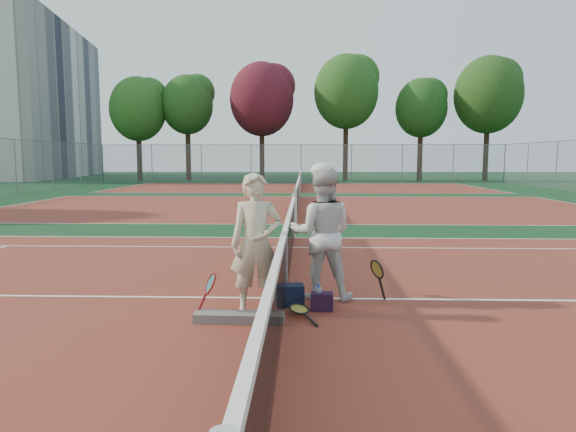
{
  "coord_description": "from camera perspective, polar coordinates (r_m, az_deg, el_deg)",
  "views": [
    {
      "loc": [
        0.26,
        -7.03,
        1.97
      ],
      "look_at": [
        0.0,
        1.05,
        1.05
      ],
      "focal_mm": 32.0,
      "sensor_mm": 36.0,
      "label": 1
    }
  ],
  "objects": [
    {
      "name": "tree_back_5",
      "position": [
        47.51,
        21.37,
        12.4
      ],
      "size": [
        5.65,
        5.65,
        10.49
      ],
      "color": "#382314",
      "rests_on": "ground"
    },
    {
      "name": "court_main",
      "position": [
        7.31,
        -0.26,
        -9.12
      ],
      "size": [
        23.77,
        10.97,
        0.01
      ],
      "primitive_type": "cube",
      "color": "maroon",
      "rests_on": "ground"
    },
    {
      "name": "player_b",
      "position": [
        7.14,
        3.77,
        -1.97
      ],
      "size": [
        0.94,
        0.75,
        1.84
      ],
      "primitive_type": "imported",
      "rotation": [
        0.0,
        0.0,
        3.08
      ],
      "color": "silver",
      "rests_on": "ground"
    },
    {
      "name": "net_cover_canvas",
      "position": [
        6.32,
        -5.45,
        -11.15
      ],
      "size": [
        1.09,
        0.28,
        0.11
      ],
      "primitive_type": "cube",
      "rotation": [
        0.0,
        0.0,
        -0.03
      ],
      "color": "#625D59",
      "rests_on": "ground"
    },
    {
      "name": "sports_bag_purple",
      "position": [
        6.75,
        3.78,
        -9.45
      ],
      "size": [
        0.29,
        0.2,
        0.23
      ],
      "primitive_type": "cube",
      "rotation": [
        0.0,
        0.0,
        -0.02
      ],
      "color": "black",
      "rests_on": "ground"
    },
    {
      "name": "net_far_a",
      "position": [
        20.59,
        1.11,
        2.43
      ],
      "size": [
        0.1,
        10.98,
        1.02
      ],
      "primitive_type": null,
      "color": "black",
      "rests_on": "ground"
    },
    {
      "name": "tree_back_3",
      "position": [
        45.43,
        6.49,
        13.52
      ],
      "size": [
        5.52,
        5.52,
        10.76
      ],
      "color": "#382314",
      "rests_on": "ground"
    },
    {
      "name": "net_far_b",
      "position": [
        34.07,
        1.39,
        4.04
      ],
      "size": [
        0.1,
        10.98,
        1.02
      ],
      "primitive_type": null,
      "color": "black",
      "rests_on": "ground"
    },
    {
      "name": "ground",
      "position": [
        7.31,
        -0.26,
        -9.14
      ],
      "size": [
        130.0,
        130.0,
        0.0
      ],
      "primitive_type": "plane",
      "color": "#0D3217",
      "rests_on": "ground"
    },
    {
      "name": "racket_black_held",
      "position": [
        7.2,
        9.83,
        -7.12
      ],
      "size": [
        0.34,
        0.35,
        0.58
      ],
      "primitive_type": null,
      "rotation": [
        0.0,
        0.0,
        3.74
      ],
      "color": "black",
      "rests_on": "ground"
    },
    {
      "name": "court_far_b",
      "position": [
        34.09,
        1.39,
        3.19
      ],
      "size": [
        23.77,
        10.97,
        0.01
      ],
      "primitive_type": "cube",
      "color": "maroon",
      "rests_on": "ground"
    },
    {
      "name": "tree_back_4",
      "position": [
        45.86,
        14.58,
        11.5
      ],
      "size": [
        4.35,
        4.35,
        8.67
      ],
      "color": "#382314",
      "rests_on": "ground"
    },
    {
      "name": "sports_bag_navy",
      "position": [
        6.93,
        0.22,
        -8.8
      ],
      "size": [
        0.39,
        0.29,
        0.29
      ],
      "primitive_type": "cube",
      "rotation": [
        0.0,
        0.0,
        0.13
      ],
      "color": "black",
      "rests_on": "ground"
    },
    {
      "name": "player_a",
      "position": [
        6.5,
        -3.57,
        -3.08
      ],
      "size": [
        0.7,
        0.52,
        1.78
      ],
      "primitive_type": "imported",
      "rotation": [
        0.0,
        0.0,
        0.15
      ],
      "color": "beige",
      "rests_on": "ground"
    },
    {
      "name": "net_main",
      "position": [
        7.19,
        -0.27,
        -5.23
      ],
      "size": [
        0.1,
        10.98,
        1.02
      ],
      "primitive_type": null,
      "color": "black",
      "rests_on": "ground"
    },
    {
      "name": "racket_spare",
      "position": [
        6.5,
        1.24,
        -10.55
      ],
      "size": [
        0.52,
        0.65,
        0.13
      ],
      "primitive_type": null,
      "rotation": [
        0.0,
        0.0,
        2.06
      ],
      "color": "black",
      "rests_on": "ground"
    },
    {
      "name": "water_bottle",
      "position": [
        6.77,
        3.38,
        -9.11
      ],
      "size": [
        0.09,
        0.09,
        0.3
      ],
      "primitive_type": "cylinder",
      "color": "#C4E0F8",
      "rests_on": "ground"
    },
    {
      "name": "apartment_block",
      "position": [
        58.6,
        -27.58,
        11.19
      ],
      "size": [
        12.96,
        23.18,
        15.0
      ],
      "primitive_type": "cube",
      "rotation": [
        0.0,
        0.0,
        0.14
      ],
      "color": "beige",
      "rests_on": "ground"
    },
    {
      "name": "racket_red",
      "position": [
        6.48,
        -8.6,
        -8.73
      ],
      "size": [
        0.37,
        0.36,
        0.56
      ],
      "primitive_type": null,
      "rotation": [
        0.0,
        0.0,
        0.43
      ],
      "color": "maroon",
      "rests_on": "ground"
    },
    {
      "name": "tree_back_0",
      "position": [
        46.26,
        -16.35,
        11.3
      ],
      "size": [
        4.73,
        4.73,
        8.8
      ],
      "color": "#382314",
      "rests_on": "ground"
    },
    {
      "name": "tree_back_1",
      "position": [
        45.98,
        -11.13,
        11.99
      ],
      "size": [
        4.43,
        4.43,
        9.06
      ],
      "color": "#382314",
      "rests_on": "ground"
    },
    {
      "name": "tree_back_maroon",
      "position": [
        45.16,
        -2.94,
        12.8
      ],
      "size": [
        5.5,
        5.5,
        10.12
      ],
      "color": "#382314",
      "rests_on": "ground"
    },
    {
      "name": "court_far_a",
      "position": [
        20.63,
        1.1,
        1.02
      ],
      "size": [
        23.77,
        10.97,
        0.01
      ],
      "primitive_type": "cube",
      "color": "maroon",
      "rests_on": "ground"
    },
    {
      "name": "fence_back",
      "position": [
        41.04,
        1.47,
        5.84
      ],
      "size": [
        32.0,
        0.06,
        3.0
      ],
      "primitive_type": null,
      "color": "slate",
      "rests_on": "ground"
    }
  ]
}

